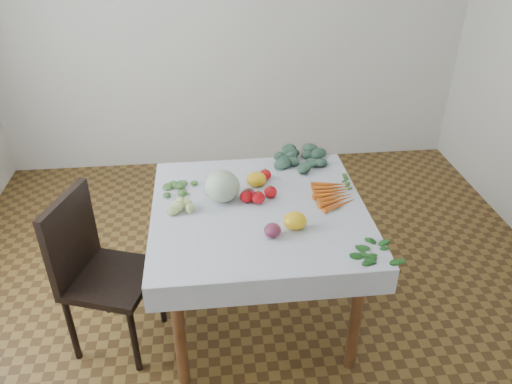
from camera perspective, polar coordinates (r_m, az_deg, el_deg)
ground at (r=3.11m, az=0.31°, el=-13.56°), size 4.00×4.00×0.00m
back_wall at (r=4.28m, az=-2.88°, el=19.96°), size 4.00×0.04×2.70m
table at (r=2.69m, az=0.34°, el=-3.67°), size 1.00×1.00×0.75m
tablecloth at (r=2.63m, az=0.35°, el=-1.90°), size 1.12×1.12×0.01m
chair at (r=2.75m, az=-18.00°, el=-7.87°), size 0.53×0.53×0.92m
cabbage at (r=2.66m, az=-3.86°, el=0.67°), size 0.23×0.23×0.17m
tomato_a at (r=2.87m, az=1.06°, el=1.98°), size 0.07×0.07×0.06m
tomato_b at (r=2.71m, az=1.66°, el=0.01°), size 0.09×0.09×0.06m
tomato_c at (r=2.66m, az=0.24°, el=-0.63°), size 0.09×0.09×0.07m
tomato_d at (r=2.67m, az=-1.07°, el=-0.51°), size 0.08×0.08×0.07m
heirloom_back at (r=2.81m, az=0.05°, el=1.48°), size 0.14×0.14×0.08m
heirloom_front at (r=2.47m, az=4.47°, el=-3.28°), size 0.15×0.15×0.08m
onion_a at (r=2.69m, az=-0.83°, el=-0.26°), size 0.09×0.09×0.06m
onion_b at (r=2.41m, az=1.90°, el=-4.41°), size 0.08×0.08×0.07m
tomatillo_cluster at (r=2.61m, az=-8.12°, el=-1.83°), size 0.16×0.12×0.05m
carrot_bunch at (r=2.75m, az=8.92°, el=-0.27°), size 0.22×0.30×0.03m
kale_bunch at (r=3.06m, az=4.65°, el=3.74°), size 0.37×0.34×0.05m
basil_bunch at (r=2.39m, az=13.26°, el=-6.60°), size 0.25×0.18×0.01m
dill_bunch at (r=2.80m, az=-8.61°, el=0.27°), size 0.20×0.18×0.02m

